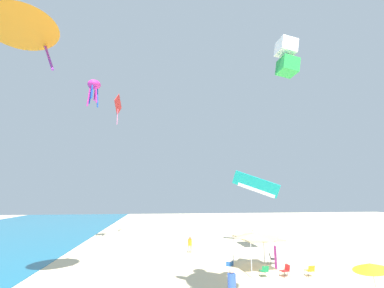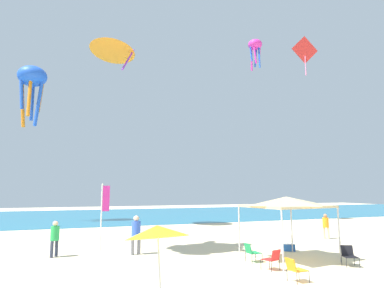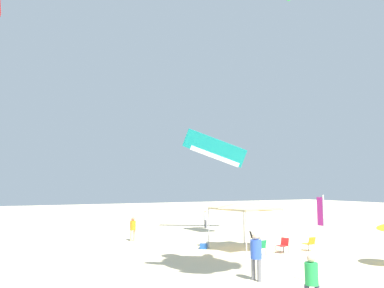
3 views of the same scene
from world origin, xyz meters
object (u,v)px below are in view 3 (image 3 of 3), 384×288
folding_chair_facing_ocean (310,243)px  kite_parafoil_teal (215,149)px  cooler_box (204,245)px  banner_flag (323,230)px  person_watching_sky (206,217)px  canopy_tent (245,206)px  person_kite_handler (256,252)px  folding_chair_near_cooler (254,236)px  person_far_stroller (133,227)px  person_beachcomber (312,278)px  folding_chair_left_of_tent (260,246)px  folding_chair_right_of_tent (283,244)px

folding_chair_facing_ocean → kite_parafoil_teal: 13.28m
cooler_box → banner_flag: banner_flag is taller
person_watching_sky → kite_parafoil_teal: 6.28m
banner_flag → person_watching_sky: bearing=-16.4°
canopy_tent → cooler_box: canopy_tent is taller
person_kite_handler → person_watching_sky: bearing=-30.3°
folding_chair_near_cooler → kite_parafoil_teal: size_ratio=0.15×
person_far_stroller → person_kite_handler: bearing=-105.3°
kite_parafoil_teal → person_beachcomber: bearing=-91.4°
canopy_tent → folding_chair_near_cooler: (1.66, -1.86, -2.12)m
person_watching_sky → folding_chair_near_cooler: bearing=0.9°
folding_chair_near_cooler → folding_chair_left_of_tent: same height
canopy_tent → kite_parafoil_teal: (9.46, -3.62, 4.43)m
folding_chair_left_of_tent → canopy_tent: bearing=-99.1°
cooler_box → person_beachcomber: person_beachcomber is taller
folding_chair_near_cooler → folding_chair_right_of_tent: same height
person_far_stroller → banner_flag: bearing=-98.8°
person_watching_sky → person_kite_handler: person_kite_handler is taller
folding_chair_facing_ocean → person_kite_handler: size_ratio=0.43×
folding_chair_left_of_tent → person_watching_sky: bearing=-107.7°
person_far_stroller → person_watching_sky: (4.47, -8.32, 0.01)m
person_watching_sky → canopy_tent: bearing=-6.6°
person_beachcomber → cooler_box: bearing=120.2°
folding_chair_left_of_tent → person_beachcomber: (-8.17, 4.36, 0.52)m
folding_chair_right_of_tent → folding_chair_facing_ocean: 1.77m
folding_chair_facing_ocean → banner_flag: bearing=47.8°
canopy_tent → person_far_stroller: bearing=35.8°
folding_chair_near_cooler → person_kite_handler: size_ratio=0.43×
person_watching_sky → folding_chair_left_of_tent: bearing=-5.3°
banner_flag → person_kite_handler: banner_flag is taller
person_kite_handler → kite_parafoil_teal: kite_parafoil_teal is taller
folding_chair_left_of_tent → person_far_stroller: bearing=-62.9°
folding_chair_near_cooler → folding_chair_facing_ocean: 3.94m
banner_flag → person_watching_sky: 19.93m
folding_chair_left_of_tent → person_beachcomber: size_ratio=0.48×
folding_chair_near_cooler → person_far_stroller: (4.93, 6.61, 0.47)m
cooler_box → kite_parafoil_teal: size_ratio=0.14×
cooler_box → person_far_stroller: 5.82m
folding_chair_right_of_tent → person_kite_handler: size_ratio=0.43×
folding_chair_right_of_tent → person_kite_handler: person_kite_handler is taller
folding_chair_facing_ocean → banner_flag: banner_flag is taller
folding_chair_right_of_tent → folding_chair_facing_ocean: (-0.29, -1.75, 0.00)m
banner_flag → person_far_stroller: (14.62, 2.70, -1.13)m
person_watching_sky → person_kite_handler: bearing=-12.1°
folding_chair_near_cooler → kite_parafoil_teal: bearing=11.9°
person_beachcomber → person_watching_sky: bearing=111.9°
cooler_box → banner_flag: size_ratio=0.22×
folding_chair_facing_ocean → folding_chair_left_of_tent: (0.30, 3.35, 0.00)m
canopy_tent → folding_chair_facing_ocean: size_ratio=4.58×
folding_chair_left_of_tent → cooler_box: (3.31, 1.71, -0.27)m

